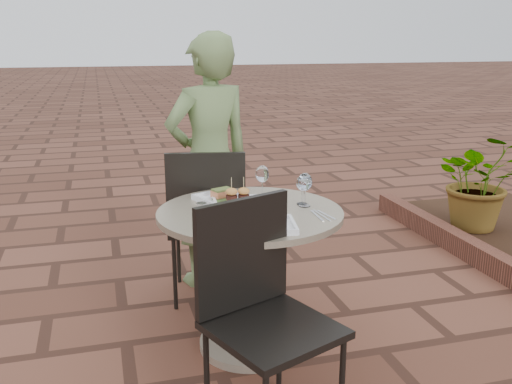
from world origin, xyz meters
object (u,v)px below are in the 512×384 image
object	(u,v)px
chair_near	(259,297)
plate_tuna	(270,225)
plate_salmon	(222,197)
diner	(209,162)
chair_far	(207,214)
plate_sliders	(238,201)
cafe_table	(250,258)

from	to	relation	value
chair_near	plate_tuna	bearing A→B (deg)	43.29
chair_near	plate_salmon	size ratio (longest dim) A/B	3.10
diner	plate_tuna	bearing A→B (deg)	75.94
chair_far	chair_near	xyz separation A→B (m)	(-0.01, -1.14, 0.00)
chair_far	plate_salmon	world-z (taller)	chair_far
chair_near	diner	bearing A→B (deg)	64.41
chair_near	plate_sliders	xyz separation A→B (m)	(0.07, 0.64, 0.21)
chair_near	plate_salmon	distance (m)	0.79
chair_near	diner	world-z (taller)	diner
chair_far	diner	world-z (taller)	diner
chair_far	plate_salmon	xyz separation A→B (m)	(0.02, -0.37, 0.20)
plate_salmon	plate_sliders	bearing A→B (deg)	-68.13
diner	plate_tuna	distance (m)	1.15
chair_far	plate_tuna	bearing A→B (deg)	109.42
plate_sliders	plate_tuna	world-z (taller)	plate_sliders
chair_near	plate_tuna	xyz separation A→B (m)	(0.13, 0.29, 0.19)
cafe_table	plate_salmon	xyz separation A→B (m)	(-0.09, 0.20, 0.26)
plate_sliders	plate_salmon	bearing A→B (deg)	111.87
cafe_table	diner	world-z (taller)	diner
plate_salmon	diner	bearing A→B (deg)	84.52
plate_sliders	plate_tuna	size ratio (longest dim) A/B	0.99
cafe_table	chair_near	size ratio (longest dim) A/B	0.97
plate_salmon	plate_sliders	size ratio (longest dim) A/B	1.18
chair_near	cafe_table	bearing A→B (deg)	56.31
cafe_table	plate_salmon	world-z (taller)	plate_salmon
chair_near	plate_sliders	distance (m)	0.68
diner	plate_tuna	size ratio (longest dim) A/B	6.17
diner	plate_sliders	bearing A→B (deg)	72.74
plate_sliders	plate_tuna	distance (m)	0.36
chair_far	diner	size ratio (longest dim) A/B	0.59
chair_near	plate_salmon	world-z (taller)	chair_near
diner	plate_salmon	distance (m)	0.68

